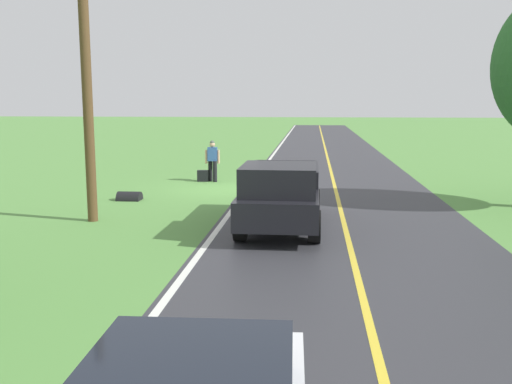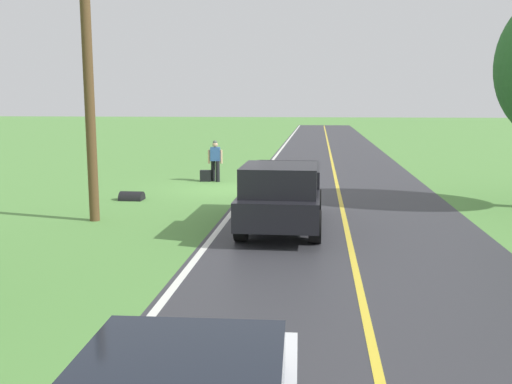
# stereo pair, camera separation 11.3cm
# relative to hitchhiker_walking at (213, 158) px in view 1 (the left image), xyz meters

# --- Properties ---
(ground_plane) EXTENTS (200.00, 200.00, 0.00)m
(ground_plane) POSITION_rel_hitchhiker_walking_xyz_m (-0.88, 2.11, -0.98)
(ground_plane) COLOR #568E42
(road_surface) EXTENTS (7.16, 120.00, 0.00)m
(road_surface) POSITION_rel_hitchhiker_walking_xyz_m (-5.14, 2.11, -0.98)
(road_surface) COLOR #333338
(road_surface) RESTS_ON ground
(lane_edge_line) EXTENTS (0.16, 117.60, 0.00)m
(lane_edge_line) POSITION_rel_hitchhiker_walking_xyz_m (-1.73, 2.11, -0.98)
(lane_edge_line) COLOR silver
(lane_edge_line) RESTS_ON ground
(lane_centre_line) EXTENTS (0.14, 117.60, 0.00)m
(lane_centre_line) POSITION_rel_hitchhiker_walking_xyz_m (-5.14, 2.11, -0.98)
(lane_centre_line) COLOR gold
(lane_centre_line) RESTS_ON ground
(hitchhiker_walking) EXTENTS (0.62, 0.51, 1.75)m
(hitchhiker_walking) POSITION_rel_hitchhiker_walking_xyz_m (0.00, 0.00, 0.00)
(hitchhiker_walking) COLOR black
(hitchhiker_walking) RESTS_ON ground
(suitcase_carried) EXTENTS (0.47, 0.23, 0.49)m
(suitcase_carried) POSITION_rel_hitchhiker_walking_xyz_m (0.41, 0.11, -0.74)
(suitcase_carried) COLOR black
(suitcase_carried) RESTS_ON ground
(pickup_truck_passing) EXTENTS (2.11, 5.41, 1.82)m
(pickup_truck_passing) POSITION_rel_hitchhiker_walking_xyz_m (-3.40, 8.86, -0.01)
(pickup_truck_passing) COLOR black
(pickup_truck_passing) RESTS_ON ground
(utility_pole_roadside) EXTENTS (0.28, 0.28, 7.04)m
(utility_pole_roadside) POSITION_rel_hitchhiker_walking_xyz_m (2.00, 8.36, 2.54)
(utility_pole_roadside) COLOR brown
(utility_pole_roadside) RESTS_ON ground
(drainage_culvert) EXTENTS (0.80, 0.60, 0.60)m
(drainage_culvert) POSITION_rel_hitchhiker_walking_xyz_m (2.06, 4.89, -0.98)
(drainage_culvert) COLOR black
(drainage_culvert) RESTS_ON ground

